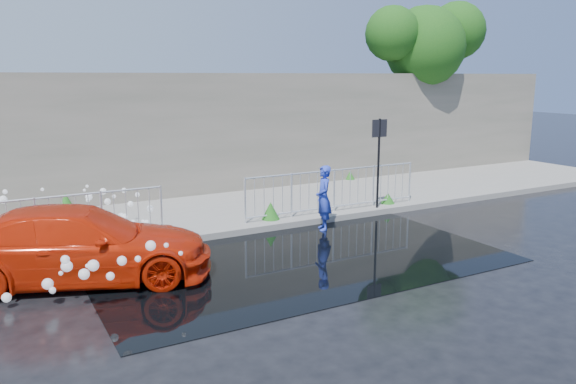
{
  "coord_description": "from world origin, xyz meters",
  "views": [
    {
      "loc": [
        -4.83,
        -8.37,
        3.56
      ],
      "look_at": [
        1.16,
        2.46,
        1.0
      ],
      "focal_mm": 35.0,
      "sensor_mm": 36.0,
      "label": 1
    }
  ],
  "objects": [
    {
      "name": "ground",
      "position": [
        0.0,
        0.0,
        0.0
      ],
      "size": [
        90.0,
        90.0,
        0.0
      ],
      "primitive_type": "plane",
      "color": "black",
      "rests_on": "ground"
    },
    {
      "name": "pavement",
      "position": [
        0.0,
        5.0,
        0.07
      ],
      "size": [
        30.0,
        4.0,
        0.15
      ],
      "primitive_type": "cube",
      "color": "gray",
      "rests_on": "ground"
    },
    {
      "name": "curb",
      "position": [
        0.0,
        3.0,
        0.08
      ],
      "size": [
        30.0,
        0.25,
        0.16
      ],
      "primitive_type": "cube",
      "color": "gray",
      "rests_on": "ground"
    },
    {
      "name": "retaining_wall",
      "position": [
        0.0,
        7.2,
        1.9
      ],
      "size": [
        30.0,
        0.6,
        3.5
      ],
      "primitive_type": "cube",
      "color": "#605D51",
      "rests_on": "pavement"
    },
    {
      "name": "puddle",
      "position": [
        0.5,
        1.0,
        0.01
      ],
      "size": [
        8.0,
        5.0,
        0.01
      ],
      "primitive_type": "cube",
      "color": "black",
      "rests_on": "ground"
    },
    {
      "name": "sign_post",
      "position": [
        4.2,
        3.1,
        1.72
      ],
      "size": [
        0.45,
        0.06,
        2.5
      ],
      "color": "black",
      "rests_on": "ground"
    },
    {
      "name": "tree",
      "position": [
        9.61,
        7.41,
        4.77
      ],
      "size": [
        5.01,
        2.88,
        6.26
      ],
      "color": "#332114",
      "rests_on": "ground"
    },
    {
      "name": "railing_left",
      "position": [
        -4.0,
        3.35,
        0.74
      ],
      "size": [
        5.05,
        0.05,
        1.1
      ],
      "color": "silver",
      "rests_on": "pavement"
    },
    {
      "name": "railing_right",
      "position": [
        3.0,
        3.35,
        0.74
      ],
      "size": [
        5.05,
        0.05,
        1.1
      ],
      "color": "silver",
      "rests_on": "pavement"
    },
    {
      "name": "weeds",
      "position": [
        -0.26,
        4.59,
        0.33
      ],
      "size": [
        12.17,
        3.93,
        0.43
      ],
      "color": "#165317",
      "rests_on": "pavement"
    },
    {
      "name": "water_spray",
      "position": [
        -3.63,
        2.49,
        0.69
      ],
      "size": [
        3.69,
        5.53,
        1.07
      ],
      "color": "white",
      "rests_on": "ground"
    },
    {
      "name": "red_car",
      "position": [
        -3.46,
        1.68,
        0.66
      ],
      "size": [
        4.92,
        3.24,
        1.33
      ],
      "primitive_type": "imported",
      "rotation": [
        0.0,
        0.0,
        1.24
      ],
      "color": "red",
      "rests_on": "ground"
    },
    {
      "name": "person",
      "position": [
        2.1,
        2.44,
        0.77
      ],
      "size": [
        0.54,
        0.65,
        1.53
      ],
      "primitive_type": "imported",
      "rotation": [
        0.0,
        0.0,
        -1.92
      ],
      "color": "blue",
      "rests_on": "ground"
    }
  ]
}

